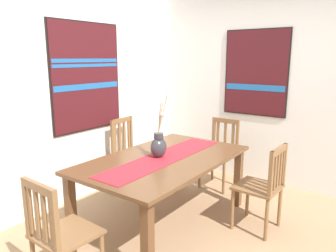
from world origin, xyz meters
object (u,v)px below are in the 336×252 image
(chair_0, at_px, (60,233))
(chair_2, at_px, (130,153))
(dining_table, at_px, (164,166))
(chair_3, at_px, (263,185))
(centerpiece_vase, at_px, (159,145))
(painting_on_back_wall, at_px, (87,77))
(chair_1, at_px, (220,152))
(painting_on_side_wall, at_px, (256,73))

(chair_0, bearing_deg, chair_2, 28.01)
(dining_table, height_order, chair_3, chair_3)
(dining_table, distance_m, chair_0, 1.30)
(centerpiece_vase, bearing_deg, painting_on_back_wall, 85.77)
(chair_1, bearing_deg, dining_table, 179.65)
(dining_table, relative_size, chair_1, 1.99)
(centerpiece_vase, xyz_separation_m, painting_on_side_wall, (1.78, -0.31, 0.68))
(chair_2, distance_m, painting_on_back_wall, 1.14)
(chair_1, xyz_separation_m, chair_2, (-0.78, 0.94, 0.01))
(chair_0, bearing_deg, painting_on_back_wall, 42.30)
(dining_table, distance_m, chair_3, 1.03)
(dining_table, xyz_separation_m, chair_0, (-1.29, -0.01, -0.16))
(chair_3, bearing_deg, chair_1, 48.07)
(centerpiece_vase, distance_m, chair_2, 1.09)
(chair_3, relative_size, painting_on_back_wall, 0.69)
(chair_0, height_order, chair_1, chair_1)
(chair_1, height_order, chair_2, chair_2)
(chair_1, relative_size, painting_on_back_wall, 0.70)
(dining_table, bearing_deg, chair_1, -0.35)
(centerpiece_vase, xyz_separation_m, painting_on_back_wall, (0.09, 1.17, 0.65))
(chair_1, xyz_separation_m, chair_3, (-0.80, -0.89, 0.00))
(chair_0, bearing_deg, chair_1, -0.05)
(chair_3, bearing_deg, chair_0, 153.07)
(chair_3, height_order, painting_on_back_wall, painting_on_back_wall)
(centerpiece_vase, height_order, chair_0, centerpiece_vase)
(centerpiece_vase, xyz_separation_m, chair_0, (-1.26, -0.05, -0.38))
(chair_0, relative_size, painting_on_back_wall, 0.70)
(chair_2, relative_size, painting_on_side_wall, 0.82)
(centerpiece_vase, relative_size, chair_3, 0.79)
(chair_0, height_order, chair_3, chair_0)
(chair_0, xyz_separation_m, chair_3, (1.76, -0.89, 0.00))
(dining_table, height_order, chair_2, chair_2)
(dining_table, relative_size, painting_on_back_wall, 1.41)
(chair_0, xyz_separation_m, chair_1, (2.56, -0.00, -0.00))
(painting_on_back_wall, bearing_deg, centerpiece_vase, -94.23)
(chair_3, bearing_deg, chair_2, 89.54)
(centerpiece_vase, height_order, chair_3, centerpiece_vase)
(centerpiece_vase, height_order, painting_on_back_wall, painting_on_back_wall)
(chair_1, distance_m, painting_on_side_wall, 1.19)
(chair_0, bearing_deg, centerpiece_vase, 2.48)
(chair_2, bearing_deg, chair_1, -50.28)
(centerpiece_vase, xyz_separation_m, chair_1, (1.29, -0.06, -0.38))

